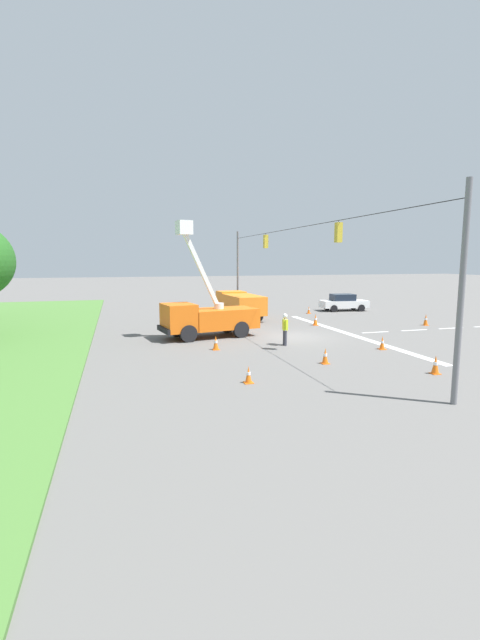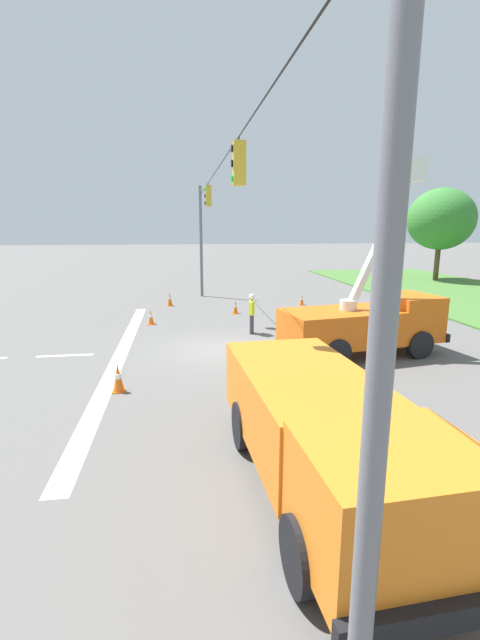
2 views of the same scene
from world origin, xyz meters
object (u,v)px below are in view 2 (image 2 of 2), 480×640
at_px(traffic_cone_mid_right, 170,299).
at_px(traffic_cone_near_bucket, 337,322).
at_px(tree_far_west, 441,219).
at_px(traffic_cone_far_right, 235,307).
at_px(traffic_cone_far_left, 302,300).
at_px(utility_truck_bucket_lift, 367,318).
at_px(traffic_cone_lane_edge_a, 151,317).
at_px(traffic_cone_mid_left, 118,378).
at_px(road_worker, 252,311).
at_px(utility_truck_support_near, 322,429).

distance_m(traffic_cone_mid_right, traffic_cone_near_bucket, 10.54).
relative_size(tree_far_west, traffic_cone_far_right, 10.78).
bearing_deg(traffic_cone_far_left, utility_truck_bucket_lift, -2.71).
bearing_deg(traffic_cone_lane_edge_a, traffic_cone_mid_left, -2.39).
bearing_deg(traffic_cone_mid_left, tree_far_west, 133.37).
relative_size(tree_far_west, traffic_cone_near_bucket, 10.21).
xyz_separation_m(utility_truck_bucket_lift, road_worker, (-3.66, -3.64, -0.35)).
height_order(utility_truck_support_near, road_worker, utility_truck_support_near).
height_order(traffic_cone_lane_edge_a, traffic_cone_far_left, traffic_cone_lane_edge_a).
distance_m(tree_far_west, traffic_cone_mid_right, 24.79).
bearing_deg(traffic_cone_mid_left, traffic_cone_near_bucket, 125.58).
relative_size(tree_far_west, utility_truck_support_near, 1.17).
bearing_deg(utility_truck_support_near, traffic_cone_mid_left, -141.84).
relative_size(utility_truck_support_near, traffic_cone_lane_edge_a, 9.39).
relative_size(utility_truck_bucket_lift, traffic_cone_mid_right, 8.81).
relative_size(traffic_cone_near_bucket, traffic_cone_far_left, 1.15).
distance_m(road_worker, traffic_cone_far_right, 4.54).
xyz_separation_m(utility_truck_support_near, road_worker, (-11.54, 0.69, -0.20)).
distance_m(traffic_cone_mid_left, traffic_cone_lane_edge_a, 8.68).
relative_size(utility_truck_support_near, traffic_cone_mid_left, 8.03).
xyz_separation_m(utility_truck_support_near, traffic_cone_far_right, (-16.03, 0.53, -0.84)).
height_order(traffic_cone_mid_left, traffic_cone_near_bucket, traffic_cone_mid_left).
height_order(utility_truck_bucket_lift, traffic_cone_far_right, utility_truck_bucket_lift).
distance_m(road_worker, traffic_cone_near_bucket, 4.01).
height_order(tree_far_west, traffic_cone_lane_edge_a, tree_far_west).
distance_m(road_worker, traffic_cone_mid_left, 7.91).
bearing_deg(traffic_cone_far_left, utility_truck_support_near, -14.95).
xyz_separation_m(utility_truck_support_near, traffic_cone_mid_right, (-18.89, -3.04, -0.80)).
relative_size(utility_truck_support_near, traffic_cone_near_bucket, 8.71).
distance_m(tree_far_west, traffic_cone_far_right, 22.92).
bearing_deg(utility_truck_support_near, traffic_cone_lane_edge_a, -164.68).
relative_size(traffic_cone_mid_right, traffic_cone_lane_edge_a, 1.11).
distance_m(traffic_cone_near_bucket, traffic_cone_lane_edge_a, 8.80).
xyz_separation_m(utility_truck_bucket_lift, traffic_cone_far_left, (-10.14, 0.48, -1.03)).
relative_size(road_worker, traffic_cone_far_right, 2.45).
xyz_separation_m(traffic_cone_mid_left, traffic_cone_mid_right, (-13.55, 1.16, -0.02)).
bearing_deg(utility_truck_bucket_lift, traffic_cone_far_right, -155.00).
bearing_deg(road_worker, traffic_cone_near_bucket, 91.87).
height_order(traffic_cone_mid_left, traffic_cone_lane_edge_a, traffic_cone_mid_left).
distance_m(utility_truck_support_near, traffic_cone_mid_left, 6.84).
relative_size(tree_far_west, traffic_cone_mid_left, 9.41).
bearing_deg(road_worker, traffic_cone_mid_right, -153.12).
bearing_deg(road_worker, traffic_cone_far_right, -177.99).
height_order(traffic_cone_mid_right, traffic_cone_far_left, traffic_cone_mid_right).
xyz_separation_m(utility_truck_support_near, traffic_cone_near_bucket, (-11.67, 4.64, -0.82)).
xyz_separation_m(utility_truck_bucket_lift, traffic_cone_mid_left, (2.53, -8.53, -0.93)).
relative_size(tree_far_west, traffic_cone_mid_right, 9.89).
distance_m(utility_truck_support_near, traffic_cone_far_right, 16.06).
distance_m(tree_far_west, traffic_cone_lane_edge_a, 27.62).
bearing_deg(traffic_cone_far_right, traffic_cone_far_left, 114.93).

